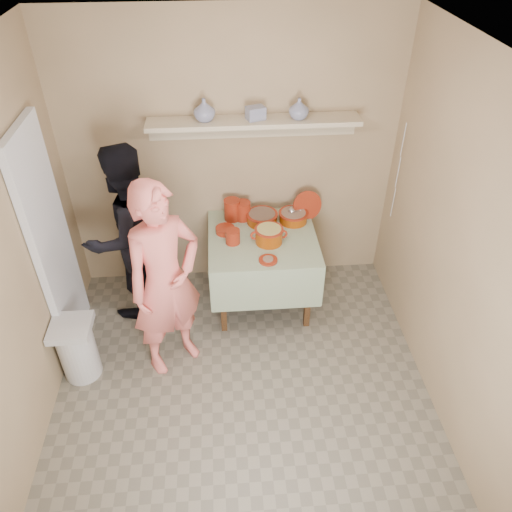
{
  "coord_description": "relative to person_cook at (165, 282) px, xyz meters",
  "views": [
    {
      "loc": [
        -0.09,
        -2.36,
        3.34
      ],
      "look_at": [
        0.15,
        0.75,
        0.95
      ],
      "focal_mm": 35.0,
      "sensor_mm": 36.0,
      "label": 1
    }
  ],
  "objects": [
    {
      "name": "ground",
      "position": [
        0.56,
        -0.6,
        -0.86
      ],
      "size": [
        3.5,
        3.5,
        0.0
      ],
      "primitive_type": "plane",
      "color": "#756D5B",
      "rests_on": "ground"
    },
    {
      "name": "tile_panel",
      "position": [
        -0.9,
        0.35,
        0.14
      ],
      "size": [
        0.06,
        0.7,
        2.0
      ],
      "primitive_type": "cube",
      "color": "silver",
      "rests_on": "ground"
    },
    {
      "name": "plate_stack_a",
      "position": [
        0.55,
        0.99,
        0.0
      ],
      "size": [
        0.15,
        0.15,
        0.2
      ],
      "primitive_type": "cylinder",
      "color": "maroon",
      "rests_on": "serving_table"
    },
    {
      "name": "plate_stack_b",
      "position": [
        0.65,
        0.99,
        -0.01
      ],
      "size": [
        0.15,
        0.15,
        0.18
      ],
      "primitive_type": "cylinder",
      "color": "maroon",
      "rests_on": "serving_table"
    },
    {
      "name": "bowl_stack",
      "position": [
        0.54,
        0.61,
        -0.03
      ],
      "size": [
        0.13,
        0.13,
        0.13
      ],
      "primitive_type": "cylinder",
      "color": "maroon",
      "rests_on": "serving_table"
    },
    {
      "name": "empty_bowl",
      "position": [
        0.48,
        0.77,
        -0.07
      ],
      "size": [
        0.17,
        0.17,
        0.05
      ],
      "primitive_type": "cylinder",
      "color": "maroon",
      "rests_on": "serving_table"
    },
    {
      "name": "propped_lid",
      "position": [
        1.26,
        0.98,
        0.02
      ],
      "size": [
        0.29,
        0.16,
        0.27
      ],
      "primitive_type": "cylinder",
      "rotation": [
        1.26,
        0.0,
        0.21
      ],
      "color": "maroon",
      "rests_on": "serving_table"
    },
    {
      "name": "vase_right",
      "position": [
        1.13,
        1.01,
        0.95
      ],
      "size": [
        0.22,
        0.22,
        0.17
      ],
      "primitive_type": "imported",
      "rotation": [
        0.0,
        0.0,
        0.4
      ],
      "color": "navy",
      "rests_on": "wall_shelf"
    },
    {
      "name": "vase_left",
      "position": [
        0.35,
        1.03,
        0.95
      ],
      "size": [
        0.25,
        0.25,
        0.19
      ],
      "primitive_type": "imported",
      "rotation": [
        0.0,
        0.0,
        0.89
      ],
      "color": "navy",
      "rests_on": "wall_shelf"
    },
    {
      "name": "ceramic_box",
      "position": [
        0.77,
        1.03,
        0.91
      ],
      "size": [
        0.18,
        0.15,
        0.11
      ],
      "primitive_type": "cube",
      "rotation": [
        0.0,
        0.0,
        0.34
      ],
      "color": "navy",
      "rests_on": "wall_shelf"
    },
    {
      "name": "person_cook",
      "position": [
        0.0,
        0.0,
        0.0
      ],
      "size": [
        0.75,
        0.7,
        1.72
      ],
      "primitive_type": "imported",
      "rotation": [
        0.0,
        0.0,
        0.61
      ],
      "color": "#EF6F67",
      "rests_on": "ground"
    },
    {
      "name": "person_helper",
      "position": [
        -0.38,
        0.69,
        -0.02
      ],
      "size": [
        1.03,
        1.02,
        1.68
      ],
      "primitive_type": "imported",
      "rotation": [
        0.0,
        0.0,
        -2.4
      ],
      "color": "black",
      "rests_on": "ground"
    },
    {
      "name": "room_shell",
      "position": [
        0.56,
        -0.6,
        0.75
      ],
      "size": [
        3.04,
        3.54,
        2.62
      ],
      "color": "tan",
      "rests_on": "ground"
    },
    {
      "name": "serving_table",
      "position": [
        0.81,
        0.68,
        -0.22
      ],
      "size": [
        0.97,
        0.97,
        0.76
      ],
      "color": "#4C2D16",
      "rests_on": "ground"
    },
    {
      "name": "cazuela_meat_a",
      "position": [
        0.82,
        0.91,
        -0.04
      ],
      "size": [
        0.3,
        0.3,
        0.1
      ],
      "color": "#772A03",
      "rests_on": "serving_table"
    },
    {
      "name": "cazuela_meat_b",
      "position": [
        1.12,
        0.91,
        -0.04
      ],
      "size": [
        0.28,
        0.28,
        0.1
      ],
      "color": "#772A03",
      "rests_on": "serving_table"
    },
    {
      "name": "ladle",
      "position": [
        1.1,
        0.91,
        0.01
      ],
      "size": [
        0.08,
        0.26,
        0.19
      ],
      "color": "silver",
      "rests_on": "cazuela_meat_b"
    },
    {
      "name": "cazuela_rice",
      "position": [
        0.86,
        0.59,
        -0.01
      ],
      "size": [
        0.33,
        0.25,
        0.14
      ],
      "color": "#772A03",
      "rests_on": "serving_table"
    },
    {
      "name": "front_plate",
      "position": [
        0.83,
        0.32,
        -0.09
      ],
      "size": [
        0.16,
        0.16,
        0.03
      ],
      "color": "maroon",
      "rests_on": "serving_table"
    },
    {
      "name": "wall_shelf",
      "position": [
        0.76,
        1.05,
        0.81
      ],
      "size": [
        1.8,
        0.25,
        0.21
      ],
      "color": "#C3B291",
      "rests_on": "room_shell"
    },
    {
      "name": "trash_bin",
      "position": [
        -0.77,
        -0.11,
        -0.58
      ],
      "size": [
        0.32,
        0.32,
        0.56
      ],
      "color": "silver",
      "rests_on": "ground"
    },
    {
      "name": "electrical_cord",
      "position": [
        2.03,
        0.88,
        0.39
      ],
      "size": [
        0.01,
        0.05,
        0.9
      ],
      "color": "silver",
      "rests_on": "wall_shelf"
    }
  ]
}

